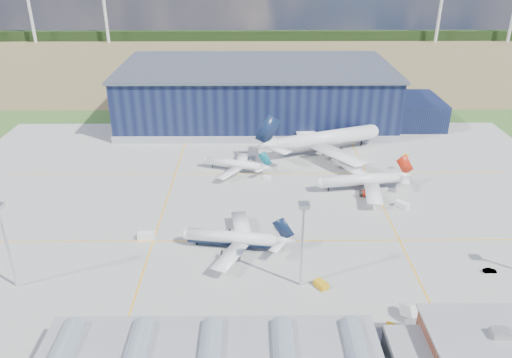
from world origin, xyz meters
name	(u,v)px	position (x,y,z in m)	size (l,w,h in m)	color
ground	(258,223)	(0.00, 0.00, 0.00)	(600.00, 600.00, 0.00)	#355A21
apron	(258,207)	(0.00, 10.00, 0.03)	(220.00, 160.00, 0.08)	gray
farmland	(255,61)	(0.00, 220.00, 0.00)	(600.00, 220.00, 0.01)	olive
treeline	(254,36)	(0.00, 300.00, 4.00)	(600.00, 8.00, 8.00)	black
hangar	(262,96)	(2.81, 94.80, 11.62)	(145.00, 62.00, 26.10)	#101535
light_mast_west	(4,233)	(-60.00, -30.00, 15.43)	(2.60, 2.60, 23.00)	silver
light_mast_center	(303,232)	(10.00, -30.00, 15.43)	(2.60, 2.60, 23.00)	silver
airliner_navy	(232,232)	(-7.45, -13.43, 5.23)	(32.08, 31.38, 10.46)	white
airliner_red	(361,174)	(34.80, 22.00, 5.74)	(35.22, 34.45, 11.48)	white
airliner_widebody	(325,131)	(26.88, 55.00, 9.04)	(55.47, 54.26, 18.09)	white
airliner_regional	(234,160)	(-8.65, 37.48, 4.46)	(27.36, 26.77, 8.92)	white
gse_tug_a	(321,285)	(15.03, -30.95, 0.75)	(2.21, 3.61, 1.50)	gold
gse_tug_b	(390,328)	(28.22, -46.00, 0.59)	(1.80, 2.70, 1.17)	gold
gse_van_a	(146,236)	(-32.12, -8.76, 1.04)	(2.09, 4.79, 2.09)	white
gse_van_b	(402,205)	(45.96, 9.07, 1.02)	(2.03, 4.43, 2.03)	white
gse_tug_c	(406,157)	(58.13, 49.00, 0.63)	(1.80, 2.88, 1.26)	gold
gse_cart_b	(267,178)	(3.36, 30.17, 0.61)	(1.87, 2.81, 1.22)	white
airstair	(408,313)	(33.16, -42.26, 1.47)	(1.84, 4.60, 2.94)	white
car_a	(321,335)	(12.86, -48.00, 0.58)	(1.36, 3.38, 1.15)	#99999E
car_b	(490,271)	(59.13, -25.33, 0.57)	(1.20, 3.44, 1.13)	#99999E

